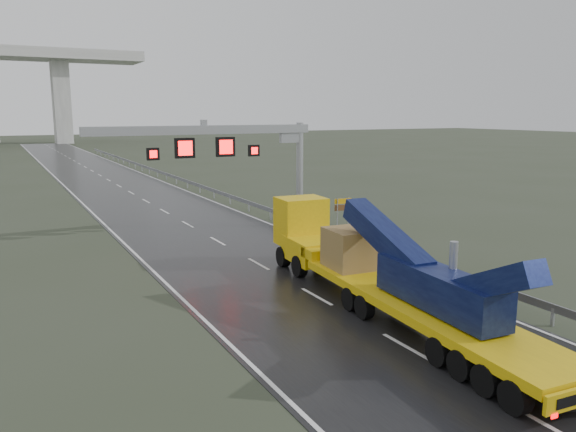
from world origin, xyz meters
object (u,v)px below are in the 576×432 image
sign_gantry (235,148)px  heavy_haul_truck (366,263)px  exit_sign_pair (343,207)px  striped_barrier (290,220)px

sign_gantry → heavy_haul_truck: (-0.47, -15.28, -3.96)m
sign_gantry → heavy_haul_truck: sign_gantry is taller
exit_sign_pair → heavy_haul_truck: bearing=-112.3°
sign_gantry → striped_barrier: bearing=-3.7°
heavy_haul_truck → exit_sign_pair: bearing=64.5°
striped_barrier → exit_sign_pair: bearing=-44.7°
sign_gantry → striped_barrier: size_ratio=14.08×
sign_gantry → striped_barrier: (3.90, -0.25, -5.08)m
heavy_haul_truck → exit_sign_pair: size_ratio=8.51×
heavy_haul_truck → striped_barrier: bearing=77.9°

